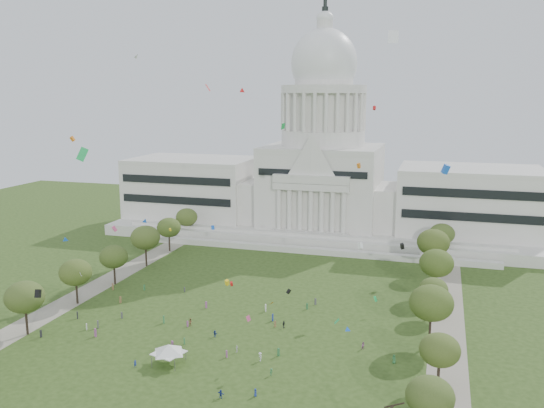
# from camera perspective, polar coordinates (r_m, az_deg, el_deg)

# --- Properties ---
(ground) EXTENTS (400.00, 400.00, 0.00)m
(ground) POSITION_cam_1_polar(r_m,az_deg,el_deg) (126.64, -6.02, -14.48)
(ground) COLOR #2C4316
(ground) RESTS_ON ground
(capitol) EXTENTS (160.00, 64.50, 91.30)m
(capitol) POSITION_cam_1_polar(r_m,az_deg,el_deg) (225.77, 4.98, 2.71)
(capitol) COLOR beige
(capitol) RESTS_ON ground
(path_left) EXTENTS (8.00, 160.00, 0.04)m
(path_left) POSITION_cam_1_polar(r_m,az_deg,el_deg) (172.82, -17.08, -7.87)
(path_left) COLOR gray
(path_left) RESTS_ON ground
(path_right) EXTENTS (8.00, 160.00, 0.04)m
(path_right) POSITION_cam_1_polar(r_m,az_deg,el_deg) (145.81, 16.97, -11.40)
(path_right) COLOR gray
(path_right) RESTS_ON ground
(row_tree_r_0) EXTENTS (7.67, 7.67, 10.91)m
(row_tree_r_0) POSITION_cam_1_polar(r_m,az_deg,el_deg) (97.49, 15.39, -17.93)
(row_tree_r_0) COLOR black
(row_tree_r_0) RESTS_ON ground
(row_tree_l_1) EXTENTS (8.86, 8.86, 12.59)m
(row_tree_l_1) POSITION_cam_1_polar(r_m,az_deg,el_deg) (142.93, -23.31, -8.47)
(row_tree_l_1) COLOR black
(row_tree_l_1) RESTS_ON ground
(row_tree_r_1) EXTENTS (7.58, 7.58, 10.78)m
(row_tree_r_1) POSITION_cam_1_polar(r_m,az_deg,el_deg) (113.56, 16.29, -13.73)
(row_tree_r_1) COLOR black
(row_tree_r_1) RESTS_ON ground
(row_tree_l_2) EXTENTS (8.42, 8.42, 11.97)m
(row_tree_l_2) POSITION_cam_1_polar(r_m,az_deg,el_deg) (158.76, -18.89, -6.43)
(row_tree_l_2) COLOR black
(row_tree_l_2) RESTS_ON ground
(row_tree_r_2) EXTENTS (9.55, 9.55, 13.58)m
(row_tree_r_2) POSITION_cam_1_polar(r_m,az_deg,el_deg) (130.60, 15.51, -9.44)
(row_tree_r_2) COLOR black
(row_tree_r_2) RESTS_ON ground
(row_tree_l_3) EXTENTS (8.12, 8.12, 11.55)m
(row_tree_l_3) POSITION_cam_1_polar(r_m,az_deg,el_deg) (171.51, -15.42, -5.06)
(row_tree_l_3) COLOR black
(row_tree_l_3) RESTS_ON ground
(row_tree_r_3) EXTENTS (7.01, 7.01, 9.98)m
(row_tree_r_3) POSITION_cam_1_polar(r_m,az_deg,el_deg) (147.55, 15.71, -8.14)
(row_tree_r_3) COLOR black
(row_tree_r_3) RESTS_ON ground
(row_tree_l_4) EXTENTS (9.29, 9.29, 13.21)m
(row_tree_l_4) POSITION_cam_1_polar(r_m,az_deg,el_deg) (186.56, -12.44, -3.27)
(row_tree_l_4) COLOR black
(row_tree_l_4) RESTS_ON ground
(row_tree_r_4) EXTENTS (9.19, 9.19, 13.06)m
(row_tree_r_4) POSITION_cam_1_polar(r_m,az_deg,el_deg) (161.75, 15.99, -5.66)
(row_tree_r_4) COLOR black
(row_tree_r_4) RESTS_ON ground
(row_tree_l_5) EXTENTS (8.33, 8.33, 11.85)m
(row_tree_l_5) POSITION_cam_1_polar(r_m,az_deg,el_deg) (203.25, -10.18, -2.31)
(row_tree_l_5) COLOR black
(row_tree_l_5) RESTS_ON ground
(row_tree_r_5) EXTENTS (9.82, 9.82, 13.96)m
(row_tree_r_5) POSITION_cam_1_polar(r_m,az_deg,el_deg) (181.05, 15.69, -3.68)
(row_tree_r_5) COLOR black
(row_tree_r_5) RESTS_ON ground
(row_tree_l_6) EXTENTS (8.19, 8.19, 11.64)m
(row_tree_l_6) POSITION_cam_1_polar(r_m,az_deg,el_deg) (219.88, -8.45, -1.30)
(row_tree_l_6) COLOR black
(row_tree_l_6) RESTS_ON ground
(row_tree_r_6) EXTENTS (8.42, 8.42, 11.97)m
(row_tree_r_6) POSITION_cam_1_polar(r_m,az_deg,el_deg) (198.81, 16.49, -2.86)
(row_tree_r_6) COLOR black
(row_tree_r_6) RESTS_ON ground
(event_tent) EXTENTS (9.46, 9.46, 4.27)m
(event_tent) POSITION_cam_1_polar(r_m,az_deg,el_deg) (122.03, -10.20, -13.91)
(event_tent) COLOR #4C4C4C
(event_tent) RESTS_ON ground
(person_0) EXTENTS (1.08, 0.92, 1.87)m
(person_0) POSITION_cam_1_polar(r_m,az_deg,el_deg) (123.92, 11.99, -14.79)
(person_0) COLOR #33723F
(person_0) RESTS_ON ground
(person_2) EXTENTS (0.88, 0.92, 1.63)m
(person_2) POSITION_cam_1_polar(r_m,az_deg,el_deg) (128.97, 9.04, -13.68)
(person_2) COLOR #994C8C
(person_2) RESTS_ON ground
(person_3) EXTENTS (1.25, 1.36, 1.90)m
(person_3) POSITION_cam_1_polar(r_m,az_deg,el_deg) (122.29, -1.18, -14.89)
(person_3) COLOR silver
(person_3) RESTS_ON ground
(person_4) EXTENTS (0.59, 0.96, 1.56)m
(person_4) POSITION_cam_1_polar(r_m,az_deg,el_deg) (126.28, -3.51, -14.13)
(person_4) COLOR silver
(person_4) RESTS_ON ground
(person_5) EXTENTS (1.54, 1.16, 1.55)m
(person_5) POSITION_cam_1_polar(r_m,az_deg,el_deg) (133.87, -5.67, -12.67)
(person_5) COLOR navy
(person_5) RESTS_ON ground
(person_6) EXTENTS (0.65, 0.83, 1.51)m
(person_6) POSITION_cam_1_polar(r_m,az_deg,el_deg) (109.93, -1.65, -18.16)
(person_6) COLOR navy
(person_6) RESTS_ON ground
(person_7) EXTENTS (0.67, 0.69, 1.53)m
(person_7) POSITION_cam_1_polar(r_m,az_deg,el_deg) (123.09, -13.41, -15.12)
(person_7) COLOR navy
(person_7) RESTS_ON ground
(person_8) EXTENTS (1.01, 0.76, 1.86)m
(person_8) POSITION_cam_1_polar(r_m,az_deg,el_deg) (140.48, -8.09, -11.49)
(person_8) COLOR olive
(person_8) RESTS_ON ground
(person_9) EXTENTS (0.74, 1.05, 1.48)m
(person_9) POSITION_cam_1_polar(r_m,az_deg,el_deg) (116.83, -0.06, -16.31)
(person_9) COLOR #33723F
(person_9) RESTS_ON ground
(person_10) EXTENTS (0.83, 1.16, 1.80)m
(person_10) POSITION_cam_1_polar(r_m,az_deg,el_deg) (137.88, 1.18, -11.84)
(person_10) COLOR #26262B
(person_10) RESTS_ON ground
(person_11) EXTENTS (1.56, 0.93, 1.58)m
(person_11) POSITION_cam_1_polar(r_m,az_deg,el_deg) (109.75, -5.10, -18.23)
(person_11) COLOR navy
(person_11) RESTS_ON ground
(distant_crowd) EXTENTS (57.55, 38.37, 1.95)m
(distant_crowd) POSITION_cam_1_polar(r_m,az_deg,el_deg) (144.37, -9.66, -10.94)
(distant_crowd) COLOR #26262B
(distant_crowd) RESTS_ON ground
(kite_swarm) EXTENTS (87.52, 104.79, 62.03)m
(kite_swarm) POSITION_cam_1_polar(r_m,az_deg,el_deg) (124.65, -4.08, -3.00)
(kite_swarm) COLOR red
(kite_swarm) RESTS_ON ground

